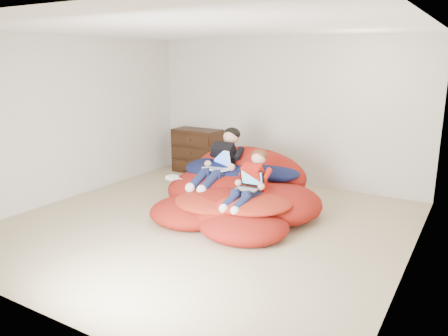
# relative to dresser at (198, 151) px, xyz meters

# --- Properties ---
(room_shell) EXTENTS (5.10, 5.10, 2.77)m
(room_shell) POSITION_rel_dresser_xyz_m (1.67, -2.25, -0.20)
(room_shell) COLOR tan
(room_shell) RESTS_ON ground
(dresser) EXTENTS (0.94, 0.53, 0.84)m
(dresser) POSITION_rel_dresser_xyz_m (0.00, 0.00, 0.00)
(dresser) COLOR black
(dresser) RESTS_ON ground
(beanbag_pile) EXTENTS (2.42, 2.32, 0.90)m
(beanbag_pile) POSITION_rel_dresser_xyz_m (1.77, -1.57, -0.15)
(beanbag_pile) COLOR #A11B12
(beanbag_pile) RESTS_ON ground
(cream_pillow) EXTENTS (0.43, 0.27, 0.27)m
(cream_pillow) POSITION_rel_dresser_xyz_m (1.12, -0.79, 0.20)
(cream_pillow) COLOR beige
(cream_pillow) RESTS_ON beanbag_pile
(older_boy) EXTENTS (0.35, 1.18, 0.79)m
(older_boy) POSITION_rel_dresser_xyz_m (1.41, -1.42, 0.29)
(older_boy) COLOR black
(older_boy) RESTS_ON beanbag_pile
(younger_boy) EXTENTS (0.32, 0.96, 0.66)m
(younger_boy) POSITION_rel_dresser_xyz_m (2.17, -1.93, 0.20)
(younger_boy) COLOR red
(younger_boy) RESTS_ON beanbag_pile
(laptop_white) EXTENTS (0.43, 0.41, 0.27)m
(laptop_white) POSITION_rel_dresser_xyz_m (1.41, -1.50, 0.22)
(laptop_white) COLOR white
(laptop_white) RESTS_ON older_boy
(laptop_black) EXTENTS (0.34, 0.30, 0.24)m
(laptop_black) POSITION_rel_dresser_xyz_m (2.17, -1.97, 0.14)
(laptop_black) COLOR black
(laptop_black) RESTS_ON younger_boy
(power_adapter) EXTENTS (0.17, 0.17, 0.05)m
(power_adapter) POSITION_rel_dresser_xyz_m (0.79, -1.82, 0.00)
(power_adapter) COLOR white
(power_adapter) RESTS_ON beanbag_pile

